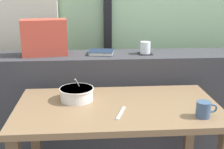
# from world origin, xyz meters

# --- Properties ---
(dark_console_ledge) EXTENTS (2.80, 0.34, 0.85)m
(dark_console_ledge) POSITION_xyz_m (0.00, 0.55, 0.43)
(dark_console_ledge) COLOR #38383D
(dark_console_ledge) RESTS_ON ground
(breakfast_table) EXTENTS (1.17, 0.65, 0.68)m
(breakfast_table) POSITION_xyz_m (-0.08, -0.03, 0.58)
(breakfast_table) COLOR brown
(breakfast_table) RESTS_ON ground
(coaster_square) EXTENTS (0.10, 0.10, 0.00)m
(coaster_square) POSITION_xyz_m (0.18, 0.54, 0.86)
(coaster_square) COLOR black
(coaster_square) RESTS_ON dark_console_ledge
(juice_glass) EXTENTS (0.08, 0.08, 0.09)m
(juice_glass) POSITION_xyz_m (0.18, 0.54, 0.90)
(juice_glass) COLOR white
(juice_glass) RESTS_ON coaster_square
(closed_book) EXTENTS (0.20, 0.18, 0.03)m
(closed_book) POSITION_xyz_m (-0.15, 0.56, 0.87)
(closed_book) COLOR #1E2D47
(closed_book) RESTS_ON dark_console_ledge
(throw_pillow) EXTENTS (0.34, 0.18, 0.26)m
(throw_pillow) POSITION_xyz_m (-0.56, 0.55, 0.98)
(throw_pillow) COLOR #B74233
(throw_pillow) RESTS_ON dark_console_ledge
(soup_bowl) EXTENTS (0.20, 0.20, 0.14)m
(soup_bowl) POSITION_xyz_m (-0.32, 0.07, 0.72)
(soup_bowl) COLOR silver
(soup_bowl) RESTS_ON breakfast_table
(fork_utensil) EXTENTS (0.07, 0.17, 0.01)m
(fork_utensil) POSITION_xyz_m (-0.07, -0.15, 0.69)
(fork_utensil) COLOR silver
(fork_utensil) RESTS_ON breakfast_table
(ceramic_mug) EXTENTS (0.11, 0.08, 0.08)m
(ceramic_mug) POSITION_xyz_m (0.35, -0.22, 0.73)
(ceramic_mug) COLOR #3D567A
(ceramic_mug) RESTS_ON breakfast_table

